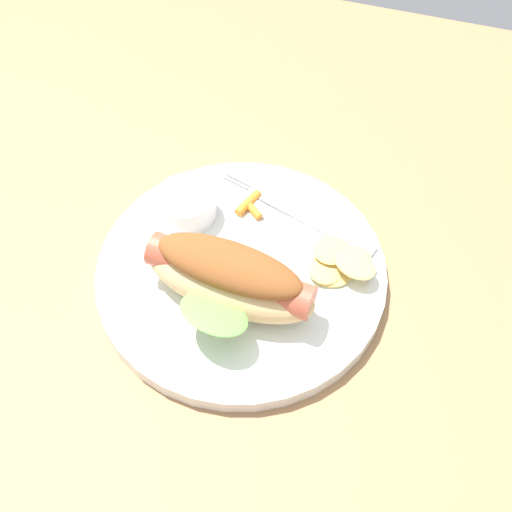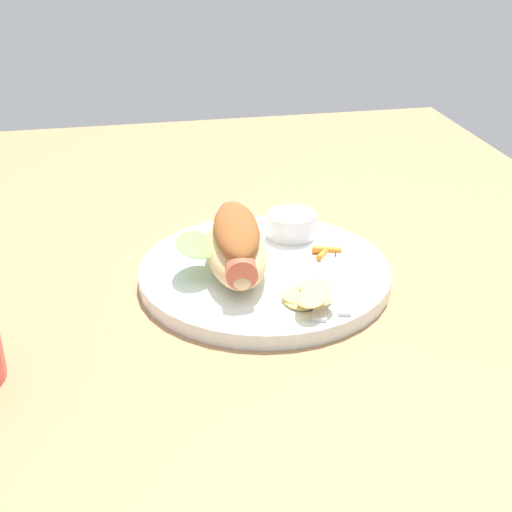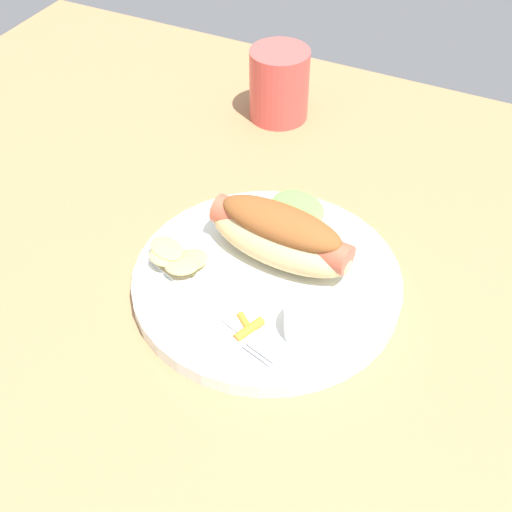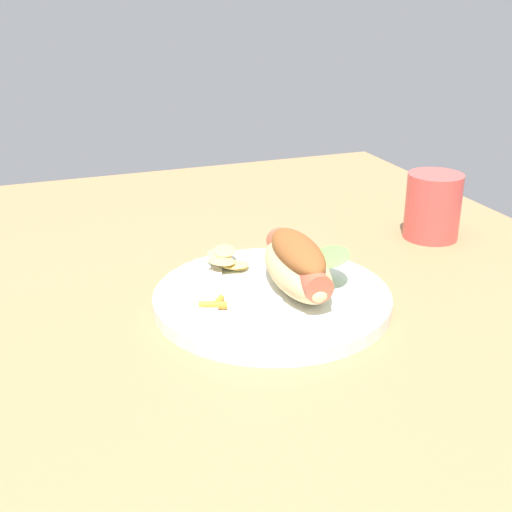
# 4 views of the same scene
# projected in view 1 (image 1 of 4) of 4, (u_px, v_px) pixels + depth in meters

# --- Properties ---
(ground_plane) EXTENTS (1.20, 0.90, 0.02)m
(ground_plane) POSITION_uv_depth(u_px,v_px,m) (242.00, 284.00, 0.64)
(ground_plane) COLOR #9E754C
(plate) EXTENTS (0.26, 0.26, 0.02)m
(plate) POSITION_uv_depth(u_px,v_px,m) (241.00, 278.00, 0.62)
(plate) COLOR white
(plate) RESTS_ON ground_plane
(hot_dog) EXTENTS (0.16, 0.11, 0.06)m
(hot_dog) POSITION_uv_depth(u_px,v_px,m) (228.00, 276.00, 0.58)
(hot_dog) COLOR #DBB77A
(hot_dog) RESTS_ON plate
(sauce_ramekin) EXTENTS (0.06, 0.06, 0.03)m
(sauce_ramekin) POSITION_uv_depth(u_px,v_px,m) (187.00, 205.00, 0.64)
(sauce_ramekin) COLOR white
(sauce_ramekin) RESTS_ON plate
(fork) EXTENTS (0.17, 0.06, 0.00)m
(fork) POSITION_uv_depth(u_px,v_px,m) (299.00, 215.00, 0.65)
(fork) COLOR silver
(fork) RESTS_ON plate
(knife) EXTENTS (0.15, 0.07, 0.00)m
(knife) POSITION_uv_depth(u_px,v_px,m) (300.00, 233.00, 0.64)
(knife) COLOR silver
(knife) RESTS_ON plate
(chips_pile) EXTENTS (0.07, 0.06, 0.02)m
(chips_pile) POSITION_uv_depth(u_px,v_px,m) (340.00, 263.00, 0.61)
(chips_pile) COLOR #E2C165
(chips_pile) RESTS_ON plate
(carrot_garnish) EXTENTS (0.03, 0.03, 0.01)m
(carrot_garnish) POSITION_uv_depth(u_px,v_px,m) (250.00, 205.00, 0.66)
(carrot_garnish) COLOR orange
(carrot_garnish) RESTS_ON plate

